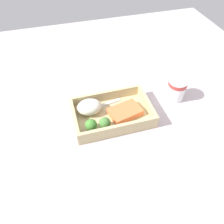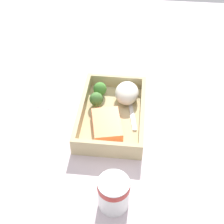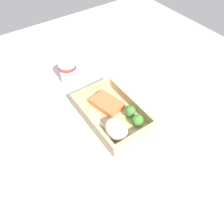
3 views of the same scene
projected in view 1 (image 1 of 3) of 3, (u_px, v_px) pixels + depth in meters
The scene contains 10 objects.
ground_plane at pixel (112, 119), 81.47cm from camera, with size 160.00×160.00×2.00cm, color #C1AFB6.
takeout_tray at pixel (112, 116), 80.30cm from camera, with size 28.20×18.32×1.20cm, color tan.
tray_rim at pixel (112, 111), 78.39cm from camera, with size 28.20×18.32×3.99cm.
salmon_fillet at pixel (125, 112), 79.22cm from camera, with size 11.22×7.54×2.37cm, color #F4723F.
mashed_potatoes at pixel (89, 107), 78.96cm from camera, with size 9.12×7.05×5.16cm, color silver.
broccoli_floret_1 at pixel (105, 123), 74.08cm from camera, with size 3.98×3.98×4.47cm.
broccoli_floret_2 at pixel (91, 125), 73.52cm from camera, with size 4.07×4.07×4.49cm.
fork at pixel (99, 107), 82.41cm from camera, with size 15.84×4.47×0.44cm.
paper_cup at pixel (176, 89), 84.31cm from camera, with size 7.10×7.10×8.49cm.
receipt_slip at pixel (109, 180), 63.93cm from camera, with size 9.77×13.69×0.24cm, color white.
Camera 1 is at (14.63, 51.35, 60.59)cm, focal length 35.00 mm.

